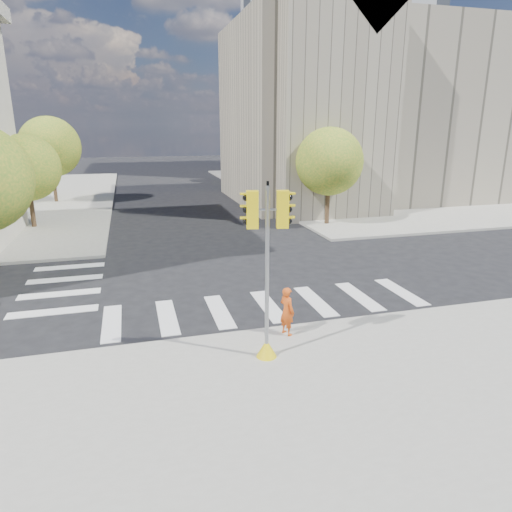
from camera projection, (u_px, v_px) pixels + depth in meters
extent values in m
plane|color=black|center=(256.00, 287.00, 18.26)|extent=(160.00, 160.00, 0.00)
cube|color=gray|center=(423.00, 490.00, 8.06)|extent=(30.00, 14.00, 0.15)
cube|color=gray|center=(374.00, 186.00, 47.45)|extent=(28.00, 40.00, 0.15)
cube|color=gray|center=(384.00, 116.00, 39.20)|extent=(26.00, 14.00, 14.00)
cube|color=gray|center=(321.00, 114.00, 32.51)|extent=(8.00, 8.00, 14.00)
cube|color=#9EA0A3|center=(333.00, 54.00, 58.62)|extent=(20.00, 18.00, 30.00)
cylinder|color=#382616|center=(32.00, 212.00, 28.21)|extent=(0.28, 0.28, 2.17)
sphere|color=#337722|center=(26.00, 168.00, 27.46)|extent=(4.00, 4.00, 4.00)
cylinder|color=#382616|center=(55.00, 187.00, 37.40)|extent=(0.28, 0.28, 2.62)
sphere|color=#337722|center=(50.00, 147.00, 36.50)|extent=(4.80, 4.80, 4.80)
cylinder|color=#382616|center=(327.00, 207.00, 29.11)|extent=(0.28, 0.28, 2.38)
sphere|color=#337722|center=(329.00, 162.00, 28.32)|extent=(4.20, 4.20, 4.20)
cylinder|color=#382616|center=(271.00, 184.00, 40.20)|extent=(0.28, 0.28, 2.52)
sphere|color=#337722|center=(271.00, 147.00, 39.34)|extent=(4.60, 4.60, 4.60)
cylinder|color=#382616|center=(239.00, 172.00, 51.34)|extent=(0.28, 0.28, 2.27)
sphere|color=#337722|center=(239.00, 147.00, 50.58)|extent=(4.00, 4.00, 4.00)
cylinder|color=black|center=(312.00, 156.00, 32.12)|extent=(0.12, 0.12, 8.00)
cube|color=black|center=(314.00, 96.00, 31.01)|extent=(0.35, 0.18, 0.22)
cylinder|color=black|center=(258.00, 147.00, 45.08)|extent=(0.12, 0.12, 8.00)
cube|color=black|center=(258.00, 104.00, 43.96)|extent=(0.35, 0.18, 0.22)
cone|color=yellow|center=(267.00, 348.00, 12.47)|extent=(0.56, 0.56, 0.50)
cylinder|color=gray|center=(267.00, 276.00, 11.88)|extent=(0.11, 0.11, 4.69)
cylinder|color=black|center=(268.00, 183.00, 11.22)|extent=(0.07, 0.07, 0.12)
cylinder|color=gray|center=(268.00, 210.00, 11.40)|extent=(0.89, 0.24, 0.06)
cube|color=yellow|center=(252.00, 210.00, 11.37)|extent=(0.34, 0.28, 0.95)
cube|color=yellow|center=(283.00, 209.00, 11.42)|extent=(0.34, 0.28, 0.95)
imported|color=#CB4A13|center=(287.00, 311.00, 13.67)|extent=(0.55, 0.65, 1.50)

